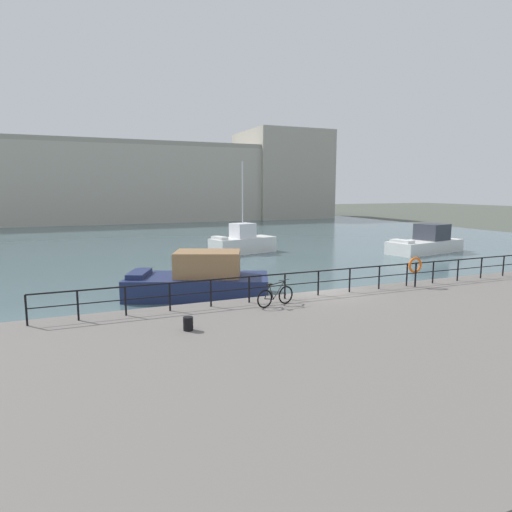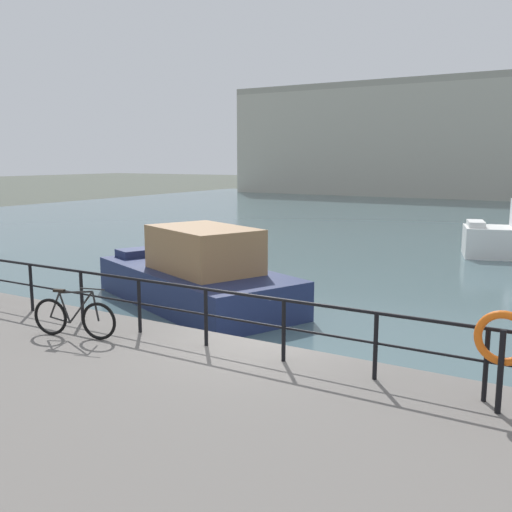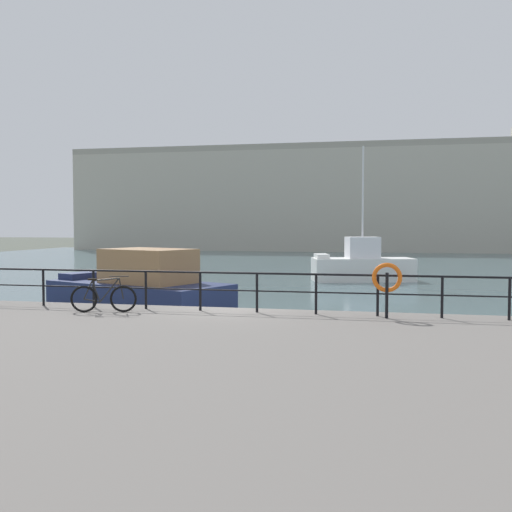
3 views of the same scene
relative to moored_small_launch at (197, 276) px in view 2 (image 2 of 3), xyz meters
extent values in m
plane|color=#4C5147|center=(4.43, -4.14, -0.85)|extent=(240.00, 240.00, 0.00)
cube|color=#476066|center=(4.43, 26.06, -0.85)|extent=(80.00, 60.00, 0.01)
cube|color=navy|center=(-0.09, 0.04, -0.32)|extent=(7.51, 5.42, 1.05)
cube|color=#997047|center=(0.37, -0.16, 0.83)|extent=(3.71, 3.14, 1.24)
cube|color=navy|center=(-2.76, 1.15, 0.33)|extent=(1.57, 2.25, 0.24)
cube|color=white|center=(5.29, 12.98, 0.57)|extent=(1.05, 1.64, 0.24)
cylinder|color=black|center=(-0.92, -4.89, 0.49)|extent=(0.07, 0.07, 1.05)
cylinder|color=black|center=(0.66, -4.89, 0.49)|extent=(0.07, 0.07, 1.05)
cylinder|color=black|center=(2.25, -4.89, 0.49)|extent=(0.07, 0.07, 1.05)
cylinder|color=black|center=(3.84, -4.89, 0.49)|extent=(0.07, 0.07, 1.05)
cylinder|color=black|center=(5.43, -4.89, 0.49)|extent=(0.07, 0.07, 1.05)
cylinder|color=black|center=(7.02, -4.89, 0.49)|extent=(0.07, 0.07, 1.05)
cylinder|color=black|center=(8.60, -4.89, 0.49)|extent=(0.07, 0.07, 1.05)
cylinder|color=black|center=(4.63, -4.89, 1.02)|extent=(23.81, 0.06, 0.06)
cylinder|color=black|center=(4.63, -4.89, 0.54)|extent=(23.81, 0.04, 0.04)
torus|color=black|center=(1.92, -5.64, 0.33)|extent=(0.71, 0.23, 0.72)
torus|color=black|center=(0.90, -5.90, 0.33)|extent=(0.71, 0.23, 0.72)
cylinder|color=black|center=(1.56, -5.73, 0.57)|extent=(0.54, 0.17, 0.66)
cylinder|color=black|center=(1.22, -5.82, 0.53)|extent=(0.24, 0.09, 0.58)
cylinder|color=black|center=(1.47, -5.76, 0.85)|extent=(0.71, 0.21, 0.11)
cylinder|color=black|center=(1.11, -5.85, 0.29)|extent=(0.43, 0.14, 0.12)
cylinder|color=black|center=(1.01, -5.87, 0.57)|extent=(0.26, 0.10, 0.51)
cylinder|color=black|center=(1.87, -5.65, 0.61)|extent=(0.14, 0.07, 0.57)
cube|color=black|center=(1.12, -5.84, 0.86)|extent=(0.24, 0.14, 0.05)
cylinder|color=black|center=(1.82, -5.67, 0.94)|extent=(0.51, 0.15, 0.02)
cylinder|color=black|center=(8.83, -5.20, 0.54)|extent=(0.08, 0.08, 1.15)
torus|color=orange|center=(8.83, -5.14, 0.99)|extent=(0.75, 0.11, 0.75)
camera|label=1|loc=(-5.80, -21.00, 4.45)|focal=31.29mm
camera|label=2|loc=(9.75, -13.05, 3.31)|focal=40.36mm
camera|label=3|loc=(8.79, -20.53, 2.31)|focal=42.10mm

